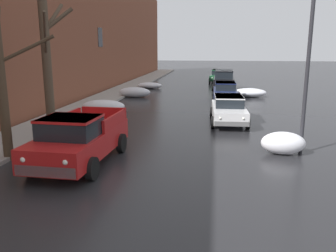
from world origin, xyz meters
The scene contains 15 objects.
left_sidewalk_slab centered at (-6.30, 18.00, 0.07)m, with size 2.60×80.00×0.15m, color gray.
brick_townhouse_facade centered at (-8.10, 18.00, 5.61)m, with size 0.63×80.00×11.22m.
snow_bank_near_corner_left centered at (-4.16, 31.84, 0.29)m, with size 2.41×1.15×0.59m.
snow_bank_along_left_kerb centered at (4.75, 11.91, 0.40)m, with size 1.63×0.94×0.85m.
snow_bank_mid_block_left centered at (-4.29, 25.87, 0.38)m, with size 2.54×1.06×0.80m.
snow_bank_near_corner_right centered at (4.87, 27.23, 0.35)m, with size 2.64×1.45×0.71m.
snow_bank_along_right_kerb centered at (-4.74, 19.20, 0.37)m, with size 2.65×1.47×0.76m.
bare_tree_second_along_sidewalk centered at (-5.08, 9.82, 3.28)m, with size 2.59×3.39×6.24m.
bare_tree_mid_block centered at (-5.08, 13.27, 3.22)m, with size 1.76×3.03×5.85m.
pickup_truck_red_approaching_near_lane centered at (-2.42, 9.77, 0.88)m, with size 2.36×4.97×1.76m.
sedan_white_parked_kerbside_close centered at (2.85, 17.25, 0.75)m, with size 2.00×4.49×1.42m.
sedan_darkblue_parked_kerbside_mid centered at (2.83, 24.45, 0.75)m, with size 1.91×4.28×1.42m.
suv_black_parked_far_down_block centered at (2.85, 31.64, 0.99)m, with size 2.08×4.51×1.82m.
sedan_green_queued_behind_truck centered at (2.49, 38.61, 0.75)m, with size 2.29×4.36×1.42m.
street_lamp_post centered at (5.40, 12.05, 3.66)m, with size 0.44×0.24×6.60m.
Camera 1 is at (2.16, -1.18, 3.96)m, focal length 37.26 mm.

